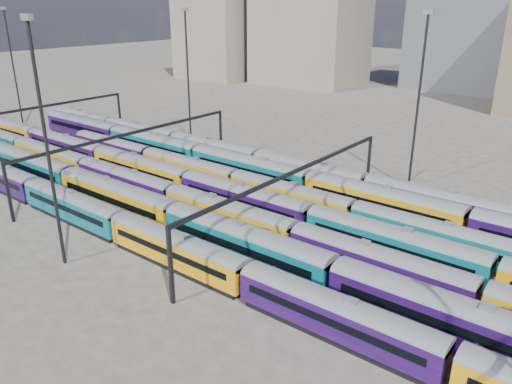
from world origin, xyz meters
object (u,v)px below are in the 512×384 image
Objects in this scene: rake_1 at (245,241)px; rake_2 at (173,195)px; rake_0 at (177,247)px; mast_2 at (46,138)px.

rake_2 is at bearing 163.26° from rake_1.
rake_0 is 15.16m from rake_2.
rake_1 is (5.23, 5.00, 0.34)m from rake_0.
rake_1 is 1.29× the size of rake_2.
mast_2 is at bearing -145.97° from rake_0.
rake_2 is 20.51m from mast_2.
rake_2 reaches higher than rake_0.
rake_2 is 4.59× the size of mast_2.
rake_0 is 3.72× the size of mast_2.
rake_1 is 17.36m from rake_2.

